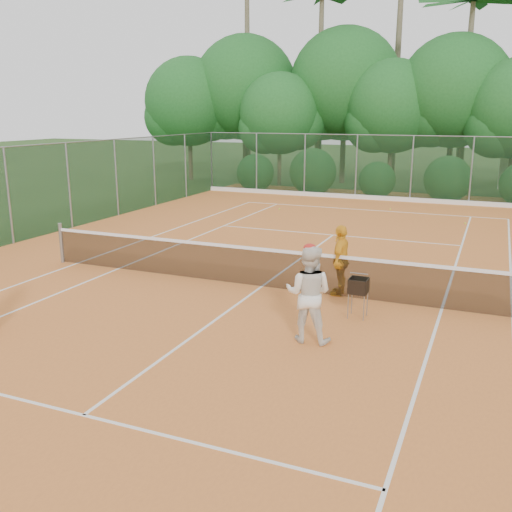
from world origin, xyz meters
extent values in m
plane|color=#234016|center=(0.00, 0.00, 0.00)|extent=(120.00, 120.00, 0.00)
cube|color=orange|center=(0.00, 0.00, 0.01)|extent=(18.00, 36.00, 0.02)
cylinder|color=gray|center=(-5.94, 0.00, 0.57)|extent=(0.10, 0.10, 1.10)
cube|color=black|center=(0.00, 0.00, 0.48)|extent=(11.87, 0.03, 0.86)
cube|color=white|center=(0.00, 0.00, 0.95)|extent=(11.87, 0.04, 0.07)
imported|color=white|center=(2.02, -2.67, 0.91)|extent=(0.90, 0.72, 1.78)
ellipsoid|color=red|center=(2.02, -2.67, 1.76)|extent=(0.22, 0.22, 0.14)
imported|color=gold|center=(1.86, 0.19, 0.82)|extent=(0.40, 0.95, 1.61)
cylinder|color=gray|center=(2.41, -1.28, 0.28)|extent=(0.02, 0.02, 0.52)
cylinder|color=gray|center=(2.73, -0.96, 0.28)|extent=(0.02, 0.02, 0.52)
cube|color=black|center=(2.57, -1.12, 0.69)|extent=(0.36, 0.36, 0.30)
sphere|color=#BDDC33|center=(-3.48, 10.51, 0.05)|extent=(0.07, 0.07, 0.07)
sphere|color=#C7D932|center=(0.88, 12.31, 0.05)|extent=(0.07, 0.07, 0.07)
sphere|color=#C2D231|center=(4.00, 10.17, 0.05)|extent=(0.07, 0.07, 0.07)
cube|color=white|center=(0.00, 11.88, 0.02)|extent=(11.03, 0.06, 0.01)
cube|color=white|center=(-5.49, 0.00, 0.02)|extent=(0.06, 23.77, 0.01)
cube|color=white|center=(-4.11, 0.00, 0.02)|extent=(0.06, 23.77, 0.01)
cube|color=white|center=(4.11, 0.00, 0.02)|extent=(0.06, 23.77, 0.01)
cube|color=white|center=(0.00, 6.40, 0.02)|extent=(8.23, 0.06, 0.01)
cube|color=white|center=(0.00, -6.40, 0.02)|extent=(8.23, 0.06, 0.01)
cube|color=white|center=(0.00, 0.00, 0.02)|extent=(0.06, 12.80, 0.01)
cube|color=#19381E|center=(0.00, 15.00, 1.52)|extent=(18.00, 0.02, 3.00)
cylinder|color=gray|center=(-9.00, 15.00, 1.52)|extent=(0.07, 0.07, 3.00)
cylinder|color=gray|center=(-9.00, 15.00, 1.52)|extent=(0.07, 0.07, 3.00)
cylinder|color=brown|center=(-12.50, 19.00, 1.88)|extent=(0.26, 0.26, 3.75)
sphere|color=#1B531E|center=(-12.50, 19.00, 4.65)|extent=(5.25, 5.25, 5.25)
cylinder|color=brown|center=(-9.50, 20.50, 2.20)|extent=(0.30, 0.30, 4.40)
sphere|color=#1B531E|center=(-9.50, 20.50, 5.46)|extent=(6.16, 6.16, 6.16)
cylinder|color=brown|center=(-6.50, 18.50, 1.60)|extent=(0.22, 0.22, 3.20)
sphere|color=#1B531E|center=(-6.50, 18.50, 3.97)|extent=(4.48, 4.48, 4.48)
cylinder|color=brown|center=(-3.50, 21.00, 2.25)|extent=(0.31, 0.31, 4.50)
sphere|color=#1B531E|center=(-3.50, 21.00, 5.58)|extent=(6.30, 6.30, 6.30)
cylinder|color=brown|center=(-0.50, 19.50, 1.75)|extent=(0.24, 0.24, 3.50)
sphere|color=#1B531E|center=(-0.50, 19.50, 4.34)|extent=(4.90, 4.90, 4.90)
cylinder|color=brown|center=(2.50, 20.00, 2.05)|extent=(0.28, 0.28, 4.10)
sphere|color=#1B531E|center=(2.50, 20.00, 5.08)|extent=(5.74, 5.74, 5.74)
cylinder|color=brown|center=(5.50, 18.80, 1.70)|extent=(0.23, 0.23, 3.40)
cone|color=brown|center=(-10.00, 22.00, 6.50)|extent=(0.44, 0.44, 13.00)
cone|color=brown|center=(-5.00, 21.00, 5.50)|extent=(0.44, 0.44, 11.00)
cone|color=brown|center=(-1.00, 23.00, 7.50)|extent=(0.44, 0.44, 15.00)
cone|color=brown|center=(3.00, 20.50, 5.00)|extent=(0.44, 0.44, 10.00)
camera|label=1|loc=(4.91, -11.96, 4.06)|focal=40.00mm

